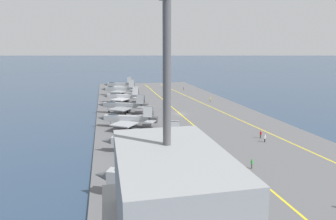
{
  "coord_description": "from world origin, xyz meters",
  "views": [
    {
      "loc": [
        -90.5,
        23.2,
        20.6
      ],
      "look_at": [
        -5.41,
        5.03,
        2.9
      ],
      "focal_mm": 32.0,
      "sensor_mm": 36.0,
      "label": 1
    }
  ],
  "objects_px": {
    "crew_white_vest": "(265,138)",
    "crew_purple_vest": "(183,88)",
    "parked_jet_seventh": "(119,85)",
    "parked_jet_fifth": "(123,96)",
    "parked_jet_sixth": "(120,89)",
    "parked_jet_third": "(128,119)",
    "crew_green_vest": "(252,163)",
    "parked_jet_nearest": "(153,179)",
    "parked_jet_fourth": "(124,105)",
    "crew_yellow_vest": "(210,99)",
    "parked_jet_second": "(145,141)",
    "crew_red_vest": "(261,134)"
  },
  "relations": [
    {
      "from": "crew_white_vest",
      "to": "crew_purple_vest",
      "type": "xyz_separation_m",
      "value": [
        86.92,
        -4.57,
        0.0
      ]
    },
    {
      "from": "crew_white_vest",
      "to": "parked_jet_seventh",
      "type": "bearing_deg",
      "value": 15.71
    },
    {
      "from": "parked_jet_fifth",
      "to": "parked_jet_sixth",
      "type": "height_order",
      "value": "parked_jet_sixth"
    },
    {
      "from": "parked_jet_third",
      "to": "parked_jet_seventh",
      "type": "bearing_deg",
      "value": -1.33
    },
    {
      "from": "parked_jet_fifth",
      "to": "parked_jet_seventh",
      "type": "relative_size",
      "value": 0.99
    },
    {
      "from": "parked_jet_fifth",
      "to": "crew_green_vest",
      "type": "relative_size",
      "value": 8.86
    },
    {
      "from": "parked_jet_fifth",
      "to": "parked_jet_seventh",
      "type": "xyz_separation_m",
      "value": [
        38.03,
        -0.67,
        0.25
      ]
    },
    {
      "from": "parked_jet_nearest",
      "to": "crew_purple_vest",
      "type": "height_order",
      "value": "parked_jet_nearest"
    },
    {
      "from": "parked_jet_fourth",
      "to": "parked_jet_fifth",
      "type": "relative_size",
      "value": 1.07
    },
    {
      "from": "parked_jet_fourth",
      "to": "parked_jet_sixth",
      "type": "distance_m",
      "value": 39.46
    },
    {
      "from": "parked_jet_fifth",
      "to": "parked_jet_sixth",
      "type": "xyz_separation_m",
      "value": [
        19.35,
        0.24,
        0.34
      ]
    },
    {
      "from": "parked_jet_nearest",
      "to": "crew_white_vest",
      "type": "bearing_deg",
      "value": -54.68
    },
    {
      "from": "crew_green_vest",
      "to": "crew_yellow_vest",
      "type": "relative_size",
      "value": 1.03
    },
    {
      "from": "crew_white_vest",
      "to": "crew_yellow_vest",
      "type": "height_order",
      "value": "same"
    },
    {
      "from": "parked_jet_nearest",
      "to": "parked_jet_seventh",
      "type": "height_order",
      "value": "parked_jet_nearest"
    },
    {
      "from": "parked_jet_sixth",
      "to": "crew_yellow_vest",
      "type": "bearing_deg",
      "value": -125.48
    },
    {
      "from": "parked_jet_seventh",
      "to": "crew_purple_vest",
      "type": "xyz_separation_m",
      "value": [
        -8.24,
        -31.34,
        -1.7
      ]
    },
    {
      "from": "parked_jet_nearest",
      "to": "parked_jet_second",
      "type": "distance_m",
      "value": 19.2
    },
    {
      "from": "crew_red_vest",
      "to": "parked_jet_second",
      "type": "bearing_deg",
      "value": 97.96
    },
    {
      "from": "parked_jet_fifth",
      "to": "crew_green_vest",
      "type": "xyz_separation_m",
      "value": [
        -70.34,
        -17.44,
        -1.41
      ]
    },
    {
      "from": "parked_jet_fourth",
      "to": "crew_white_vest",
      "type": "height_order",
      "value": "parked_jet_fourth"
    },
    {
      "from": "parked_jet_seventh",
      "to": "crew_purple_vest",
      "type": "bearing_deg",
      "value": -104.74
    },
    {
      "from": "crew_green_vest",
      "to": "crew_purple_vest",
      "type": "height_order",
      "value": "crew_green_vest"
    },
    {
      "from": "parked_jet_second",
      "to": "crew_white_vest",
      "type": "bearing_deg",
      "value": -87.95
    },
    {
      "from": "parked_jet_fourth",
      "to": "parked_jet_sixth",
      "type": "height_order",
      "value": "parked_jet_sixth"
    },
    {
      "from": "parked_jet_nearest",
      "to": "parked_jet_fourth",
      "type": "distance_m",
      "value": 57.12
    },
    {
      "from": "parked_jet_third",
      "to": "crew_purple_vest",
      "type": "bearing_deg",
      "value": -26.06
    },
    {
      "from": "parked_jet_third",
      "to": "parked_jet_sixth",
      "type": "bearing_deg",
      "value": -0.85
    },
    {
      "from": "crew_white_vest",
      "to": "crew_green_vest",
      "type": "distance_m",
      "value": 16.57
    },
    {
      "from": "crew_red_vest",
      "to": "crew_purple_vest",
      "type": "distance_m",
      "value": 84.14
    },
    {
      "from": "parked_jet_third",
      "to": "crew_yellow_vest",
      "type": "xyz_separation_m",
      "value": [
        33.07,
        -34.77,
        -1.35
      ]
    },
    {
      "from": "crew_white_vest",
      "to": "crew_yellow_vest",
      "type": "bearing_deg",
      "value": -6.8
    },
    {
      "from": "parked_jet_nearest",
      "to": "crew_yellow_vest",
      "type": "xyz_separation_m",
      "value": [
        72.4,
        -34.6,
        -1.9
      ]
    },
    {
      "from": "parked_jet_second",
      "to": "crew_white_vest",
      "type": "height_order",
      "value": "parked_jet_second"
    },
    {
      "from": "parked_jet_nearest",
      "to": "parked_jet_seventh",
      "type": "distance_m",
      "value": 115.26
    },
    {
      "from": "parked_jet_second",
      "to": "crew_red_vest",
      "type": "xyz_separation_m",
      "value": [
        3.83,
        -27.39,
        -1.27
      ]
    },
    {
      "from": "parked_jet_fourth",
      "to": "parked_jet_sixth",
      "type": "xyz_separation_m",
      "value": [
        39.46,
        -0.81,
        0.08
      ]
    },
    {
      "from": "parked_jet_nearest",
      "to": "crew_yellow_vest",
      "type": "relative_size",
      "value": 9.58
    },
    {
      "from": "parked_jet_nearest",
      "to": "crew_green_vest",
      "type": "xyz_separation_m",
      "value": [
        6.88,
        -18.36,
        -1.87
      ]
    },
    {
      "from": "parked_jet_fourth",
      "to": "parked_jet_fifth",
      "type": "distance_m",
      "value": 20.13
    },
    {
      "from": "parked_jet_nearest",
      "to": "parked_jet_third",
      "type": "bearing_deg",
      "value": 0.24
    },
    {
      "from": "crew_red_vest",
      "to": "crew_yellow_vest",
      "type": "height_order",
      "value": "crew_red_vest"
    },
    {
      "from": "parked_jet_fifth",
      "to": "parked_jet_sixth",
      "type": "bearing_deg",
      "value": 0.72
    },
    {
      "from": "parked_jet_sixth",
      "to": "crew_green_vest",
      "type": "bearing_deg",
      "value": -168.85
    },
    {
      "from": "parked_jet_nearest",
      "to": "parked_jet_second",
      "type": "height_order",
      "value": "parked_jet_nearest"
    },
    {
      "from": "parked_jet_nearest",
      "to": "crew_red_vest",
      "type": "distance_m",
      "value": 36.98
    },
    {
      "from": "parked_jet_sixth",
      "to": "crew_red_vest",
      "type": "xyz_separation_m",
      "value": [
        -73.61,
        -28.25,
        -1.72
      ]
    },
    {
      "from": "crew_green_vest",
      "to": "crew_white_vest",
      "type": "bearing_deg",
      "value": -37.12
    },
    {
      "from": "parked_jet_second",
      "to": "parked_jet_fifth",
      "type": "bearing_deg",
      "value": 0.61
    },
    {
      "from": "parked_jet_second",
      "to": "crew_green_vest",
      "type": "xyz_separation_m",
      "value": [
        -12.25,
        -16.82,
        -1.31
      ]
    }
  ]
}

